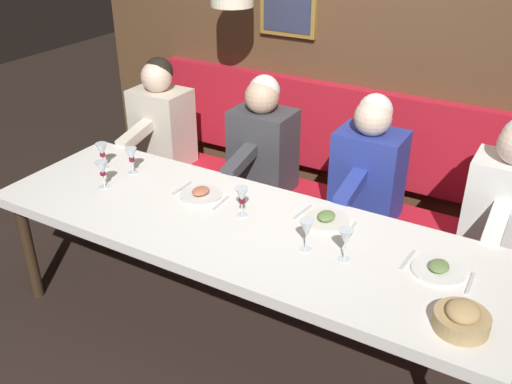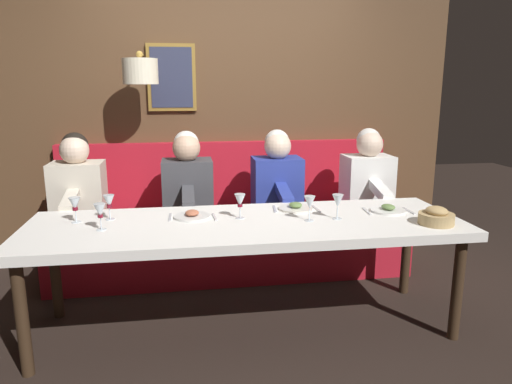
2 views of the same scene
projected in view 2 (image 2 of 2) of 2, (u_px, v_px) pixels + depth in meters
ground_plane at (247, 326)px, 3.19m from camera, size 12.00×12.00×0.00m
dining_table at (247, 230)px, 3.04m from camera, size 0.90×2.78×0.74m
banquette_bench at (233, 250)px, 4.00m from camera, size 0.52×2.98×0.45m
back_wall_panel at (224, 111)px, 4.30m from camera, size 0.59×4.18×2.90m
diner_nearest at (367, 178)px, 4.03m from camera, size 0.60×0.40×0.79m
diner_near at (277, 181)px, 3.92m from camera, size 0.60×0.40×0.79m
diner_middle at (188, 184)px, 3.81m from camera, size 0.60×0.40×0.79m
diner_far at (78, 187)px, 3.68m from camera, size 0.60×0.40×0.79m
place_setting_0 at (388, 209)px, 3.26m from camera, size 0.24×0.31×0.05m
place_setting_1 at (296, 207)px, 3.31m from camera, size 0.24×0.32×0.05m
place_setting_2 at (192, 215)px, 3.11m from camera, size 0.24×0.31×0.05m
wine_glass_0 at (100, 211)px, 2.82m from camera, size 0.07×0.07×0.16m
wine_glass_1 at (75, 205)px, 2.98m from camera, size 0.07×0.07×0.16m
wine_glass_2 at (310, 203)px, 3.02m from camera, size 0.07×0.07×0.16m
wine_glass_3 at (109, 202)px, 3.04m from camera, size 0.07×0.07×0.16m
wine_glass_4 at (338, 202)px, 3.06m from camera, size 0.07×0.07×0.16m
wine_glass_5 at (240, 201)px, 3.07m from camera, size 0.07×0.07×0.16m
bread_bowl at (436, 217)px, 2.96m from camera, size 0.22×0.22×0.12m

